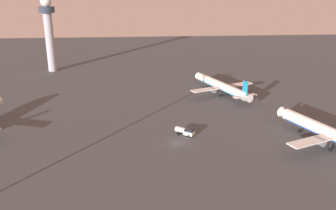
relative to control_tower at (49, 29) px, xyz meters
The scene contains 5 objects.
ground_plane 113.71m from the control_tower, 58.90° to the right, with size 416.00×416.00×0.00m, color #424449.
control_tower is the anchor object (origin of this frame).
airplane_far_stand 145.53m from the control_tower, 44.58° to the right, with size 31.63×40.10×10.76m.
airplane_terminal_side 96.43m from the control_tower, 30.74° to the right, with size 28.74×36.42×9.80m.
fuel_truck 110.06m from the control_tower, 55.76° to the right, with size 6.39×5.27×2.35m.
Camera 1 is at (-10.49, -102.54, 48.62)m, focal length 39.75 mm.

